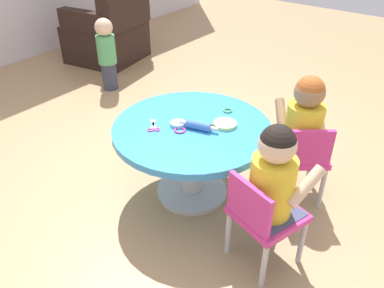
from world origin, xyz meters
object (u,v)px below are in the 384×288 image
craft_table (192,143)px  child_chair_right (300,156)px  craft_scissors (154,127)px  armchair_dark (109,32)px  rolling_pin (199,126)px  seated_child_left (274,175)px  child_chair_left (263,216)px  seated_child_right (305,118)px  toddler_standing (107,52)px

craft_table → child_chair_right: child_chair_right is taller
craft_scissors → armchair_dark: bearing=54.1°
rolling_pin → seated_child_left: bearing=-107.3°
child_chair_left → child_chair_right: (0.58, 0.08, 0.00)m
child_chair_right → seated_child_right: bearing=38.0°
seated_child_left → armchair_dark: armchair_dark is taller
craft_table → armchair_dark: armchair_dark is taller
seated_child_left → armchair_dark: size_ratio=0.60×
child_chair_right → seated_child_right: seated_child_right is taller
seated_child_right → armchair_dark: (0.89, 2.65, -0.22)m
armchair_dark → craft_scissors: 2.46m
child_chair_left → rolling_pin: bearing=68.8°
craft_table → seated_child_right: size_ratio=1.79×
child_chair_right → rolling_pin: same height
rolling_pin → craft_scissors: rolling_pin is taller
toddler_standing → rolling_pin: size_ratio=2.95×
seated_child_right → rolling_pin: seated_child_right is taller
child_chair_left → craft_scissors: 0.78m
armchair_dark → child_chair_right: bearing=-109.1°
toddler_standing → child_chair_right: bearing=-100.4°
toddler_standing → armchair_dark: bearing=46.7°
child_chair_right → craft_scissors: size_ratio=4.05×
toddler_standing → rolling_pin: bearing=-114.9°
seated_child_left → craft_scissors: bearing=87.6°
armchair_dark → child_chair_left: bearing=-118.8°
seated_child_right → craft_table: bearing=128.5°
seated_child_left → toddler_standing: (0.93, 2.19, -0.17)m
seated_child_left → child_chair_left: bearing=163.0°
child_chair_left → toddler_standing: 2.38m
child_chair_right → seated_child_left: bearing=-170.9°
rolling_pin → craft_scissors: size_ratio=1.72×
seated_child_left → child_chair_right: seated_child_left is taller
child_chair_left → seated_child_right: (0.61, 0.10, 0.23)m
seated_child_left → child_chair_right: bearing=9.1°
craft_table → rolling_pin: bearing=-97.5°
seated_child_left → craft_scissors: seated_child_left is taller
seated_child_right → toddler_standing: size_ratio=0.76×
craft_table → rolling_pin: rolling_pin is taller
child_chair_right → seated_child_right: size_ratio=1.05×
rolling_pin → craft_scissors: bearing=123.8°
craft_table → toddler_standing: bearing=64.5°
craft_scissors → seated_child_left: bearing=-92.4°
seated_child_right → toddler_standing: bearing=80.3°
seated_child_left → craft_table: bearing=73.5°
child_chair_right → armchair_dark: 2.83m
toddler_standing → craft_scissors: toddler_standing is taller
child_chair_left → craft_scissors: child_chair_left is taller
child_chair_left → seated_child_left: seated_child_left is taller
rolling_pin → craft_scissors: (-0.14, 0.21, -0.02)m
craft_table → child_chair_left: size_ratio=1.70×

